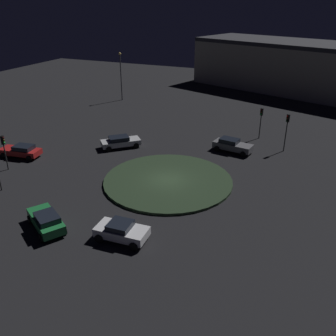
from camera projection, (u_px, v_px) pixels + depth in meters
ground_plane at (168, 182)px, 35.78m from camera, size 119.86×119.86×0.00m
roundabout_island at (168, 181)px, 35.73m from camera, size 12.47×12.47×0.25m
car_silver at (120, 142)px, 43.60m from camera, size 4.57×4.44×1.39m
car_white at (122, 231)px, 27.00m from camera, size 3.94×2.26×1.41m
car_red at (21, 151)px, 41.07m from camera, size 4.74×2.51×1.38m
car_green at (46, 220)px, 28.21m from camera, size 4.49×3.70×1.45m
car_grey at (232, 145)px, 42.46m from camera, size 4.68×2.50×1.49m
traffic_light_east at (4, 146)px, 37.20m from camera, size 0.38×0.34×3.70m
traffic_light_south at (261, 117)px, 45.56m from camera, size 0.36×0.39×3.89m
traffic_light_southwest at (287, 125)px, 41.53m from camera, size 0.37×0.39×4.42m
streetlamp_southeast at (121, 72)px, 62.01m from camera, size 0.45×0.45×7.97m
store_building at (298, 67)px, 68.46m from camera, size 40.68×24.59×8.92m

